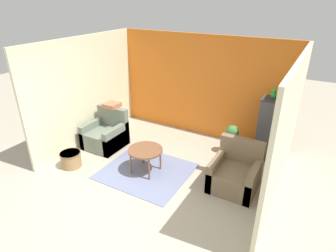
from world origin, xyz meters
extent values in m
plane|color=#B2A893|center=(0.00, 0.00, 0.00)|extent=(20.00, 20.00, 0.00)
cube|color=orange|center=(0.00, 3.28, 1.22)|extent=(4.38, 0.06, 2.43)
cube|color=beige|center=(-2.16, 1.63, 1.22)|extent=(0.06, 3.25, 2.43)
cube|color=beige|center=(2.16, 1.63, 1.22)|extent=(0.06, 3.25, 2.43)
cube|color=slate|center=(-0.22, 1.12, 0.01)|extent=(1.67, 1.50, 0.01)
cylinder|color=brown|center=(-0.22, 1.12, 0.49)|extent=(0.68, 0.68, 0.04)
cylinder|color=brown|center=(-0.43, 0.92, 0.24)|extent=(0.04, 0.04, 0.47)
cylinder|color=brown|center=(-0.01, 0.92, 0.24)|extent=(0.04, 0.04, 0.47)
cylinder|color=brown|center=(-0.43, 1.33, 0.24)|extent=(0.04, 0.04, 0.47)
cylinder|color=brown|center=(-0.01, 1.33, 0.24)|extent=(0.04, 0.04, 0.47)
cube|color=slate|center=(-1.61, 1.52, 0.20)|extent=(0.80, 0.81, 0.40)
cube|color=slate|center=(-1.61, 1.85, 0.63)|extent=(0.80, 0.14, 0.46)
cube|color=slate|center=(-1.95, 1.52, 0.28)|extent=(0.12, 0.81, 0.56)
cube|color=slate|center=(-1.27, 1.52, 0.28)|extent=(0.12, 0.81, 0.56)
cube|color=#7A664C|center=(1.46, 1.47, 0.20)|extent=(0.80, 0.81, 0.40)
cube|color=#7A664C|center=(1.46, 1.81, 0.63)|extent=(0.80, 0.14, 0.46)
cube|color=#7A664C|center=(1.12, 1.47, 0.28)|extent=(0.12, 0.81, 0.56)
cube|color=#7A664C|center=(1.80, 1.47, 0.28)|extent=(0.12, 0.81, 0.56)
cube|color=#353539|center=(1.69, 2.88, 0.06)|extent=(0.48, 0.48, 0.12)
cube|color=#4C4C51|center=(1.69, 2.88, 0.71)|extent=(0.38, 0.38, 1.19)
cube|color=#353539|center=(1.69, 2.88, 1.32)|extent=(0.40, 0.40, 0.03)
ellipsoid|color=green|center=(1.69, 2.88, 1.42)|extent=(0.11, 0.13, 0.17)
sphere|color=green|center=(1.69, 2.86, 1.51)|extent=(0.09, 0.09, 0.09)
cone|color=gold|center=(1.69, 2.82, 1.51)|extent=(0.04, 0.04, 0.04)
cone|color=green|center=(1.69, 2.94, 1.40)|extent=(0.05, 0.11, 0.14)
cylinder|color=beige|center=(1.01, 2.67, 0.10)|extent=(0.30, 0.30, 0.21)
cylinder|color=brown|center=(1.01, 2.67, 0.32)|extent=(0.04, 0.04, 0.22)
sphere|color=#427F42|center=(1.01, 2.67, 0.52)|extent=(0.28, 0.28, 0.28)
sphere|color=#427F42|center=(0.94, 2.70, 0.48)|extent=(0.17, 0.17, 0.17)
sphere|color=#427F42|center=(1.08, 2.65, 0.49)|extent=(0.15, 0.15, 0.15)
cylinder|color=#A37F51|center=(-1.66, 0.53, 0.16)|extent=(0.40, 0.40, 0.32)
cylinder|color=brown|center=(-1.66, 0.53, 0.30)|extent=(0.42, 0.42, 0.02)
cube|color=#B2704C|center=(-1.61, 1.85, 0.91)|extent=(0.32, 0.32, 0.10)
camera|label=1|loc=(2.48, -2.75, 3.23)|focal=30.00mm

